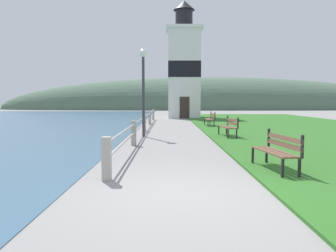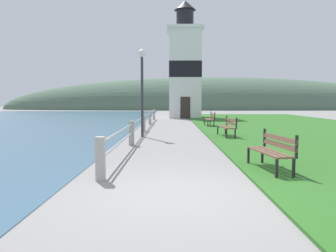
# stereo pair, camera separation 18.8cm
# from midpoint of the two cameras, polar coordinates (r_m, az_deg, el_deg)

# --- Properties ---
(ground_plane) EXTENTS (160.00, 160.00, 0.00)m
(ground_plane) POSITION_cam_midpoint_polar(r_m,az_deg,el_deg) (5.91, 1.29, -11.80)
(ground_plane) COLOR gray
(grass_verge) EXTENTS (12.00, 39.54, 0.06)m
(grass_verge) POSITION_cam_midpoint_polar(r_m,az_deg,el_deg) (20.44, 22.15, -0.43)
(grass_verge) COLOR #2D6623
(grass_verge) RESTS_ON ground_plane
(seawall_railing) EXTENTS (0.18, 21.58, 0.91)m
(seawall_railing) POSITION_cam_midpoint_polar(r_m,az_deg,el_deg) (17.46, -4.59, 0.78)
(seawall_railing) COLOR #A8A399
(seawall_railing) RESTS_ON ground_plane
(park_bench_near) EXTENTS (0.68, 1.71, 0.94)m
(park_bench_near) POSITION_cam_midpoint_polar(r_m,az_deg,el_deg) (7.98, 17.80, -3.81)
(park_bench_near) COLOR brown
(park_bench_near) RESTS_ON ground_plane
(park_bench_midway) EXTENTS (0.61, 1.73, 0.94)m
(park_bench_midway) POSITION_cam_midpoint_polar(r_m,az_deg,el_deg) (14.87, 10.14, 0.08)
(park_bench_midway) COLOR brown
(park_bench_midway) RESTS_ON ground_plane
(park_bench_far) EXTENTS (0.51, 1.64, 0.94)m
(park_bench_far) POSITION_cam_midpoint_polar(r_m,az_deg,el_deg) (20.94, 7.05, 1.36)
(park_bench_far) COLOR brown
(park_bench_far) RESTS_ON ground_plane
(lighthouse) EXTENTS (3.41, 3.41, 11.04)m
(lighthouse) POSITION_cam_midpoint_polar(r_m,az_deg,el_deg) (31.73, 2.49, 10.12)
(lighthouse) COLOR white
(lighthouse) RESTS_ON ground_plane
(lamp_post) EXTENTS (0.36, 0.36, 3.96)m
(lamp_post) POSITION_cam_midpoint_polar(r_m,az_deg,el_deg) (15.00, -4.81, 8.59)
(lamp_post) COLOR #333338
(lamp_post) RESTS_ON ground_plane
(distant_hillside) EXTENTS (80.00, 16.00, 12.00)m
(distant_hillside) POSITION_cam_midpoint_polar(r_m,az_deg,el_deg) (62.58, 7.37, 2.91)
(distant_hillside) COLOR #4C6651
(distant_hillside) RESTS_ON ground_plane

